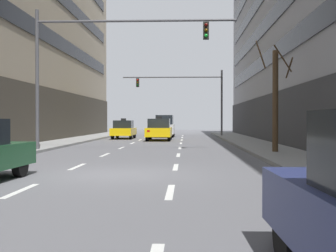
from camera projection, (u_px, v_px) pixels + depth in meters
The scene contains 23 objects.
ground_plane at pixel (117, 174), 12.52m from camera, with size 120.00×120.00×0.00m, color slate.
lane_stripe_l1_s3 at pixel (21, 191), 9.60m from camera, with size 0.16×2.00×0.01m, color silver.
lane_stripe_l1_s4 at pixel (77, 167), 14.59m from camera, with size 0.16×2.00×0.01m, color silver.
lane_stripe_l1_s5 at pixel (105, 155), 19.59m from camera, with size 0.16×2.00×0.01m, color silver.
lane_stripe_l1_s6 at pixel (122, 148), 24.58m from camera, with size 0.16×2.00×0.01m, color silver.
lane_stripe_l1_s7 at pixel (132, 143), 29.58m from camera, with size 0.16×2.00×0.01m, color silver.
lane_stripe_l1_s8 at pixel (140, 140), 34.57m from camera, with size 0.16×2.00×0.01m, color silver.
lane_stripe_l1_s9 at pixel (146, 137), 39.57m from camera, with size 0.16×2.00×0.01m, color silver.
lane_stripe_l1_s10 at pixel (150, 135), 44.56m from camera, with size 0.16×2.00×0.01m, color silver.
lane_stripe_l2_s3 at pixel (170, 192), 9.45m from camera, with size 0.16×2.00×0.01m, color silver.
lane_stripe_l2_s4 at pixel (176, 167), 14.45m from camera, with size 0.16×2.00×0.01m, color silver.
lane_stripe_l2_s5 at pixel (178, 155), 19.44m from camera, with size 0.16×2.00×0.01m, color silver.
lane_stripe_l2_s6 at pixel (180, 148), 24.44m from camera, with size 0.16×2.00×0.01m, color silver.
lane_stripe_l2_s7 at pixel (181, 143), 29.43m from camera, with size 0.16×2.00×0.01m, color silver.
lane_stripe_l2_s8 at pixel (182, 140), 34.43m from camera, with size 0.16×2.00×0.01m, color silver.
lane_stripe_l2_s9 at pixel (182, 137), 39.43m from camera, with size 0.16×2.00×0.01m, color silver.
lane_stripe_l2_s10 at pixel (183, 136), 44.42m from camera, with size 0.16×2.00×0.01m, color silver.
taxi_driving_0 at pixel (159, 130), 33.65m from camera, with size 1.91×4.56×1.89m.
car_driving_2 at pixel (165, 126), 40.52m from camera, with size 1.82×4.29×2.07m.
taxi_driving_3 at pixel (124, 130), 36.80m from camera, with size 1.77×4.21×1.75m.
traffic_signal_0 at pixel (96, 53), 21.30m from camera, with size 10.02×0.35×6.98m.
traffic_signal_1 at pixel (191, 91), 41.03m from camera, with size 9.58×0.35×6.26m.
street_tree_1 at pixel (275, 98), 19.70m from camera, with size 1.54×1.45×5.23m.
Camera 1 is at (2.03, -12.43, 1.58)m, focal length 45.81 mm.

